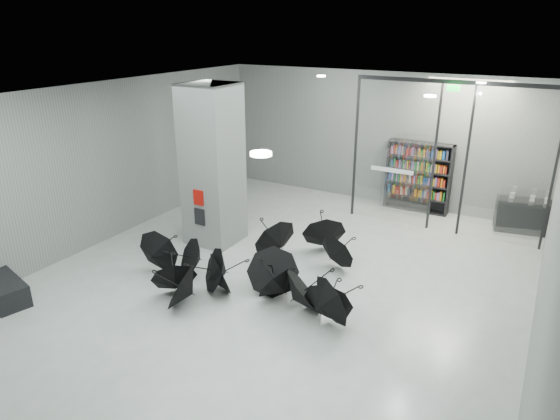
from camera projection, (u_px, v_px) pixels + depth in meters
The scene contains 10 objects.
room at pixel (254, 165), 9.12m from camera, with size 14.00×14.02×4.01m.
column at pixel (213, 166), 12.20m from camera, with size 1.20×1.20×4.00m, color slate.
fire_cabinet at pixel (198, 198), 11.92m from camera, with size 0.28×0.04×0.38m, color #A50A07.
info_panel at pixel (200, 217), 12.10m from camera, with size 0.30×0.03×0.42m, color black.
exit_sign at pixel (453, 88), 11.99m from camera, with size 0.30×0.06×0.15m, color #0CE533.
glass_partition at pixel (447, 152), 12.74m from camera, with size 5.06×0.08×4.00m.
bench at pixel (3, 289), 10.03m from camera, with size 1.43×0.61×0.46m, color black.
bookshelf at pixel (418, 177), 14.60m from camera, with size 1.89×0.38×2.08m, color black, non-canonical shape.
shop_counter at pixel (525, 216), 13.27m from camera, with size 1.47×0.59×0.88m, color black.
umbrella_cluster at pixel (260, 276), 10.39m from camera, with size 5.39×4.97×1.31m.
Camera 1 is at (4.75, -7.45, 5.30)m, focal length 31.66 mm.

